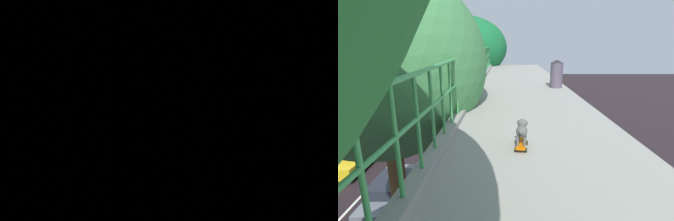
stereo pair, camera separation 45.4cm
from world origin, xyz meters
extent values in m
cylinder|color=#3C9A4F|center=(-0.25, 0.56, 6.80)|extent=(0.04, 0.04, 1.06)
cylinder|color=#3C9A4F|center=(-0.25, 1.11, 6.80)|extent=(0.04, 0.04, 1.06)
cylinder|color=#3C9A4F|center=(-0.25, 1.67, 6.80)|extent=(0.04, 0.04, 1.06)
cylinder|color=#3C9A4F|center=(-0.25, 2.23, 6.80)|extent=(0.04, 0.04, 1.06)
cylinder|color=#3C9A4F|center=(-0.25, 2.79, 6.80)|extent=(0.04, 0.04, 1.06)
cylinder|color=#3C9A4F|center=(-0.25, 3.34, 6.80)|extent=(0.04, 0.04, 1.06)
cylinder|color=#3C9A4F|center=(-0.25, 3.90, 6.80)|extent=(0.04, 0.04, 1.06)
cylinder|color=#3C9A4F|center=(-0.25, 4.46, 6.80)|extent=(0.04, 0.04, 1.06)
cylinder|color=#3C9A4F|center=(-0.25, 5.02, 6.80)|extent=(0.04, 0.04, 1.06)
cylinder|color=#3C9A4F|center=(-0.25, 5.57, 6.80)|extent=(0.04, 0.04, 1.06)
cylinder|color=#3C9A4F|center=(-0.25, 6.13, 6.80)|extent=(0.04, 0.04, 1.06)
cylinder|color=#3C9A4F|center=(-0.25, 6.69, 6.80)|extent=(0.04, 0.04, 1.06)
cylinder|color=#3C9A4F|center=(-0.25, 7.25, 6.80)|extent=(0.04, 0.04, 1.06)
cylinder|color=#3C9A4F|center=(-0.25, 7.80, 6.80)|extent=(0.04, 0.04, 1.06)
cylinder|color=#3C9A4F|center=(-0.25, 8.36, 6.80)|extent=(0.04, 0.04, 1.06)
cylinder|color=#3C9A4F|center=(-0.25, 8.92, 6.80)|extent=(0.04, 0.04, 1.06)
cylinder|color=#3C9A4F|center=(-0.25, 9.48, 6.80)|extent=(0.04, 0.04, 1.06)
cylinder|color=#3C9A4F|center=(-0.25, 10.03, 6.80)|extent=(0.04, 0.04, 1.06)
cylinder|color=#3C9A4F|center=(-0.25, 10.59, 6.80)|extent=(0.04, 0.04, 1.06)
cylinder|color=#3C9A4F|center=(-0.25, 11.15, 6.80)|extent=(0.04, 0.04, 1.06)
cylinder|color=#3C9A4F|center=(-0.25, 11.71, 6.80)|extent=(0.04, 0.04, 1.06)
cylinder|color=#3C9A4F|center=(-0.25, 12.26, 6.80)|extent=(0.04, 0.04, 1.06)
cylinder|color=#3C9A4F|center=(-0.25, 12.82, 6.80)|extent=(0.04, 0.04, 1.06)
cylinder|color=#3C9A4F|center=(-0.25, 13.38, 6.80)|extent=(0.04, 0.04, 1.06)
cylinder|color=#3C9A4F|center=(-0.25, 13.94, 6.80)|extent=(0.04, 0.04, 1.06)
cylinder|color=#3C9A4F|center=(-0.25, 14.49, 6.80)|extent=(0.04, 0.04, 1.06)
cube|color=slate|center=(-4.78, 10.12, 0.50)|extent=(1.76, 4.59, 0.58)
cube|color=#1E232B|center=(-4.78, 9.93, 1.03)|extent=(1.60, 2.15, 0.50)
cylinder|color=black|center=(-3.94, 11.49, 0.32)|extent=(0.20, 0.65, 0.65)
cylinder|color=black|center=(-5.62, 11.49, 0.32)|extent=(0.20, 0.65, 0.65)
cylinder|color=black|center=(-3.94, 8.76, 0.32)|extent=(0.20, 0.65, 0.65)
cylinder|color=black|center=(-5.62, 8.76, 0.32)|extent=(0.20, 0.65, 0.65)
cube|color=yellow|center=(-8.68, 13.70, 0.55)|extent=(1.78, 4.45, 0.70)
cube|color=#1E232B|center=(-8.68, 14.07, 1.16)|extent=(1.61, 2.03, 0.51)
cube|color=silver|center=(-8.68, 14.07, 1.49)|extent=(0.36, 0.16, 0.12)
cylinder|color=black|center=(-7.83, 12.37, 0.31)|extent=(0.19, 0.63, 0.63)
cylinder|color=black|center=(-7.83, 15.02, 0.31)|extent=(0.19, 0.63, 0.63)
cylinder|color=black|center=(-9.53, 15.02, 0.31)|extent=(0.19, 0.63, 0.63)
cube|color=beige|center=(-8.63, 28.10, 1.84)|extent=(2.34, 10.92, 3.12)
cube|color=black|center=(-8.63, 28.10, 2.38)|extent=(2.36, 10.05, 0.70)
cylinder|color=black|center=(-7.51, 31.92, 0.48)|extent=(0.28, 0.96, 0.96)
cylinder|color=black|center=(-9.75, 31.92, 0.48)|extent=(0.28, 0.96, 0.96)
cylinder|color=black|center=(-7.51, 25.10, 0.48)|extent=(0.28, 0.96, 0.96)
cylinder|color=black|center=(-9.75, 25.10, 0.48)|extent=(0.28, 0.96, 0.96)
cylinder|color=brown|center=(-2.22, 5.18, 2.89)|extent=(0.43, 0.43, 5.79)
ellipsoid|color=#408449|center=(-2.22, 5.18, 7.14)|extent=(4.93, 4.93, 4.53)
cylinder|color=brown|center=(-2.03, 16.19, 2.85)|extent=(0.39, 0.39, 5.70)
ellipsoid|color=#166532|center=(-2.03, 16.19, 7.24)|extent=(5.60, 5.60, 4.02)
cylinder|color=#4D3231|center=(-1.75, 24.84, 2.92)|extent=(0.40, 0.40, 5.83)
ellipsoid|color=#1B5E25|center=(-1.75, 24.84, 7.16)|extent=(4.82, 4.82, 4.82)
cube|color=#EA6402|center=(0.93, 2.48, 6.24)|extent=(0.18, 0.45, 0.02)
cylinder|color=black|center=(1.02, 2.61, 6.19)|extent=(0.03, 0.06, 0.06)
cylinder|color=black|center=(0.87, 2.63, 6.19)|extent=(0.03, 0.06, 0.06)
cylinder|color=black|center=(0.99, 2.33, 6.19)|extent=(0.03, 0.06, 0.06)
cylinder|color=black|center=(0.84, 2.35, 6.19)|extent=(0.03, 0.06, 0.06)
cylinder|color=#565A57|center=(0.99, 2.57, 6.32)|extent=(0.04, 0.04, 0.14)
cylinder|color=#565A57|center=(0.89, 2.58, 6.32)|extent=(0.04, 0.04, 0.14)
cylinder|color=#565A57|center=(0.96, 2.35, 6.32)|extent=(0.04, 0.04, 0.14)
cylinder|color=#565A57|center=(0.87, 2.36, 6.32)|extent=(0.04, 0.04, 0.14)
ellipsoid|color=#565A57|center=(0.93, 2.46, 6.43)|extent=(0.20, 0.32, 0.15)
sphere|color=#565A57|center=(0.94, 2.59, 6.50)|extent=(0.14, 0.14, 0.14)
ellipsoid|color=#5E5F51|center=(0.95, 2.65, 6.49)|extent=(0.06, 0.07, 0.04)
sphere|color=#565A57|center=(1.00, 2.58, 6.52)|extent=(0.06, 0.06, 0.06)
sphere|color=#565A57|center=(0.89, 2.60, 6.52)|extent=(0.06, 0.06, 0.06)
sphere|color=#565A57|center=(0.91, 2.31, 6.47)|extent=(0.07, 0.07, 0.07)
cylinder|color=#54495B|center=(2.37, 7.46, 6.58)|extent=(0.40, 0.40, 0.83)
cone|color=black|center=(2.37, 7.46, 7.02)|extent=(0.41, 0.41, 0.10)
camera|label=1|loc=(0.25, -0.93, 7.67)|focal=27.29mm
camera|label=2|loc=(0.71, -0.95, 7.67)|focal=27.29mm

